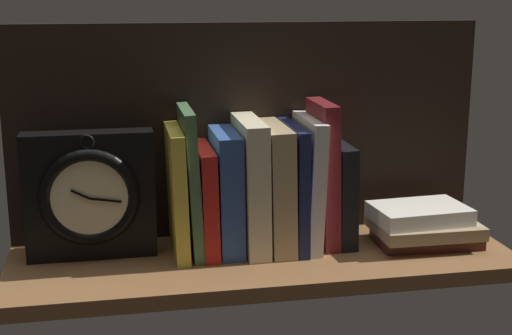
% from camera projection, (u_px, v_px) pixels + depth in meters
% --- Properties ---
extents(ground_plane, '(0.84, 0.27, 0.03)m').
position_uv_depth(ground_plane, '(263.00, 262.00, 1.22)').
color(ground_plane, brown).
extents(back_panel, '(0.84, 0.01, 0.38)m').
position_uv_depth(back_panel, '(249.00, 130.00, 1.30)').
color(back_panel, black).
rests_on(back_panel, ground_plane).
extents(book_yellow_seinlanguage, '(0.03, 0.15, 0.21)m').
position_uv_depth(book_yellow_seinlanguage, '(177.00, 192.00, 1.21)').
color(book_yellow_seinlanguage, gold).
rests_on(book_yellow_seinlanguage, ground_plane).
extents(book_green_romantic, '(0.03, 0.14, 0.24)m').
position_uv_depth(book_green_romantic, '(191.00, 181.00, 1.21)').
color(book_green_romantic, '#476B44').
rests_on(book_green_romantic, ground_plane).
extents(book_red_requiem, '(0.03, 0.15, 0.18)m').
position_uv_depth(book_red_requiem, '(206.00, 199.00, 1.22)').
color(book_red_requiem, red).
rests_on(book_red_requiem, ground_plane).
extents(book_blue_modern, '(0.04, 0.14, 0.20)m').
position_uv_depth(book_blue_modern, '(226.00, 191.00, 1.22)').
color(book_blue_modern, '#2D4C8E').
rests_on(book_blue_modern, ground_plane).
extents(book_cream_twain, '(0.04, 0.16, 0.22)m').
position_uv_depth(book_cream_twain, '(251.00, 185.00, 1.23)').
color(book_cream_twain, beige).
rests_on(book_cream_twain, ground_plane).
extents(book_tan_shortstories, '(0.05, 0.16, 0.21)m').
position_uv_depth(book_tan_shortstories, '(275.00, 186.00, 1.24)').
color(book_tan_shortstories, tan).
rests_on(book_tan_shortstories, ground_plane).
extents(book_navy_bierce, '(0.02, 0.16, 0.21)m').
position_uv_depth(book_navy_bierce, '(293.00, 186.00, 1.24)').
color(book_navy_bierce, '#192147').
rests_on(book_navy_bierce, ground_plane).
extents(book_white_catcher, '(0.03, 0.15, 0.22)m').
position_uv_depth(book_white_catcher, '(307.00, 182.00, 1.25)').
color(book_white_catcher, silver).
rests_on(book_white_catcher, ground_plane).
extents(book_maroon_dawkins, '(0.03, 0.12, 0.25)m').
position_uv_depth(book_maroon_dawkins, '(323.00, 174.00, 1.25)').
color(book_maroon_dawkins, maroon).
rests_on(book_maroon_dawkins, ground_plane).
extents(book_black_skeptic, '(0.03, 0.12, 0.18)m').
position_uv_depth(book_black_skeptic, '(340.00, 193.00, 1.26)').
color(book_black_skeptic, black).
rests_on(book_black_skeptic, ground_plane).
extents(framed_clock, '(0.21, 0.06, 0.21)m').
position_uv_depth(framed_clock, '(90.00, 196.00, 1.18)').
color(framed_clock, black).
rests_on(framed_clock, ground_plane).
extents(book_stack_side, '(0.19, 0.13, 0.07)m').
position_uv_depth(book_stack_side, '(423.00, 225.00, 1.26)').
color(book_stack_side, '#471E19').
rests_on(book_stack_side, ground_plane).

